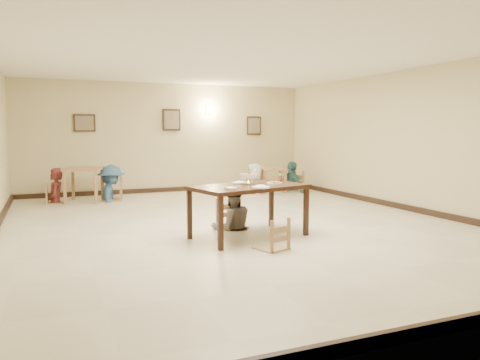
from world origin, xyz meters
name	(u,v)px	position (x,y,z in m)	size (l,w,h in m)	color
floor	(235,224)	(0.00, 0.00, 0.00)	(10.00, 10.00, 0.00)	beige
ceiling	(234,57)	(0.00, 0.00, 3.00)	(10.00, 10.00, 0.00)	white
wall_back	(168,138)	(0.00, 5.00, 1.50)	(10.00, 10.00, 0.00)	beige
wall_front	(463,155)	(0.00, -5.00, 1.50)	(10.00, 10.00, 0.00)	beige
wall_right	(410,140)	(4.00, 0.00, 1.50)	(10.00, 10.00, 0.00)	beige
baseboard_back	(169,190)	(0.00, 4.97, 0.06)	(8.00, 0.06, 0.12)	black
baseboard_front	(452,325)	(0.00, -4.97, 0.06)	(8.00, 0.06, 0.12)	black
baseboard_right	(406,207)	(3.97, 0.00, 0.06)	(0.06, 10.00, 0.12)	black
picture_a	(84,123)	(-2.20, 4.96, 1.90)	(0.55, 0.04, 0.45)	#342112
picture_b	(172,120)	(0.10, 4.96, 2.00)	(0.50, 0.04, 0.60)	#342112
picture_c	(254,126)	(2.60, 4.96, 1.85)	(0.45, 0.04, 0.55)	#342112
wall_sconce	(209,110)	(1.20, 4.96, 2.30)	(0.16, 0.05, 0.22)	#FFD88C
main_table	(249,190)	(-0.17, -1.05, 0.76)	(1.97, 1.39, 0.84)	#341B10
chair_far	(232,201)	(-0.15, -0.24, 0.47)	(0.45, 0.45, 0.95)	tan
chair_near	(271,219)	(-0.18, -1.87, 0.43)	(0.41, 0.41, 0.87)	tan
main_diner	(232,184)	(-0.18, -0.33, 0.78)	(0.76, 0.59, 1.56)	gray
curry_warmer	(248,176)	(-0.16, -1.01, 0.98)	(0.31, 0.28, 0.25)	silver
rice_plate_far	(239,183)	(-0.22, -0.75, 0.85)	(0.26, 0.26, 0.06)	white
rice_plate_near	(261,187)	(-0.15, -1.45, 0.85)	(0.29, 0.29, 0.07)	white
fried_plate	(274,183)	(0.28, -1.04, 0.86)	(0.26, 0.26, 0.06)	white
chili_dish	(239,187)	(-0.43, -1.27, 0.85)	(0.10, 0.10, 0.02)	white
napkin_cutlery	(231,188)	(-0.63, -1.43, 0.85)	(0.17, 0.27, 0.03)	white
drink_glass	(281,178)	(0.50, -0.84, 0.91)	(0.08, 0.08, 0.15)	white
bg_table_left	(84,174)	(-2.33, 3.87, 0.68)	(1.04, 1.04, 0.83)	#A5794E
bg_table_right	(273,173)	(2.66, 3.79, 0.54)	(0.82, 0.82, 0.67)	#A5794E
bg_chair_ll	(55,184)	(-2.97, 3.92, 0.45)	(0.42, 0.42, 0.90)	tan
bg_chair_lr	(111,179)	(-1.69, 3.93, 0.52)	(0.49, 0.49, 1.04)	tan
bg_chair_rl	(255,176)	(2.08, 3.74, 0.47)	(0.44, 0.44, 0.95)	tan
bg_chair_rr	(292,172)	(3.25, 3.77, 0.54)	(0.51, 0.51, 1.09)	tan
bg_diner_a	(54,168)	(-2.97, 3.92, 0.84)	(0.61, 0.40, 1.67)	maroon
bg_diner_b	(111,165)	(-1.69, 3.93, 0.87)	(1.12, 0.65, 1.74)	#3A618D
bg_diner_c	(255,164)	(2.08, 3.74, 0.81)	(0.79, 0.52, 1.63)	silver
bg_diner_d	(292,161)	(3.25, 3.77, 0.85)	(0.99, 0.41, 1.69)	#3D757B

